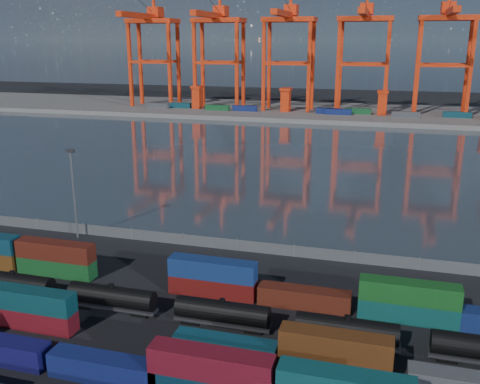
# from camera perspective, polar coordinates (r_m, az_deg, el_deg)

# --- Properties ---
(ground) EXTENTS (700.00, 700.00, 0.00)m
(ground) POSITION_cam_1_polar(r_m,az_deg,el_deg) (69.39, -6.95, -14.64)
(ground) COLOR black
(ground) RESTS_ON ground
(harbor_water) EXTENTS (700.00, 700.00, 0.00)m
(harbor_water) POSITION_cam_1_polar(r_m,az_deg,el_deg) (165.41, 7.07, 3.53)
(harbor_water) COLOR #2C373F
(harbor_water) RESTS_ON ground
(far_quay) EXTENTS (700.00, 70.00, 2.00)m
(far_quay) POSITION_cam_1_polar(r_m,az_deg,el_deg) (268.12, 10.59, 8.33)
(far_quay) COLOR #514F4C
(far_quay) RESTS_ON ground
(container_row_south) EXTENTS (141.43, 2.59, 5.53)m
(container_row_south) POSITION_cam_1_polar(r_m,az_deg,el_deg) (65.36, -20.86, -15.34)
(container_row_south) COLOR #36383B
(container_row_south) RESTS_ON ground
(container_row_mid) EXTENTS (140.95, 2.45, 5.22)m
(container_row_mid) POSITION_cam_1_polar(r_m,az_deg,el_deg) (64.35, -5.39, -15.25)
(container_row_mid) COLOR #373A3C
(container_row_mid) RESTS_ON ground
(container_row_north) EXTENTS (142.05, 2.56, 5.46)m
(container_row_north) POSITION_cam_1_polar(r_m,az_deg,el_deg) (77.40, -4.09, -9.36)
(container_row_north) COLOR #111156
(container_row_north) RESTS_ON ground
(tanker_string) EXTENTS (121.07, 2.70, 3.86)m
(tanker_string) POSITION_cam_1_polar(r_m,az_deg,el_deg) (78.71, -18.51, -9.92)
(tanker_string) COLOR black
(tanker_string) RESTS_ON ground
(waterfront_fence) EXTENTS (160.12, 0.12, 2.20)m
(waterfront_fence) POSITION_cam_1_polar(r_m,az_deg,el_deg) (92.74, -0.34, -5.68)
(waterfront_fence) COLOR #595B5E
(waterfront_fence) RESTS_ON ground
(yard_light_mast) EXTENTS (1.60, 0.40, 16.60)m
(yard_light_mast) POSITION_cam_1_polar(r_m,az_deg,el_deg) (100.54, -17.34, 0.28)
(yard_light_mast) COLOR slate
(yard_light_mast) RESTS_ON ground
(gantry_cranes) EXTENTS (199.64, 47.31, 64.06)m
(gantry_cranes) POSITION_cam_1_polar(r_m,az_deg,el_deg) (260.09, 9.17, 16.63)
(gantry_cranes) COLOR red
(gantry_cranes) RESTS_ON ground
(quay_containers) EXTENTS (172.58, 10.99, 2.60)m
(quay_containers) POSITION_cam_1_polar(r_m,az_deg,el_deg) (254.74, 7.81, 8.59)
(quay_containers) COLOR navy
(quay_containers) RESTS_ON far_quay
(straddle_carriers) EXTENTS (140.00, 7.00, 11.10)m
(straddle_carriers) POSITION_cam_1_polar(r_m,az_deg,el_deg) (257.67, 9.89, 9.60)
(straddle_carriers) COLOR red
(straddle_carriers) RESTS_ON far_quay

